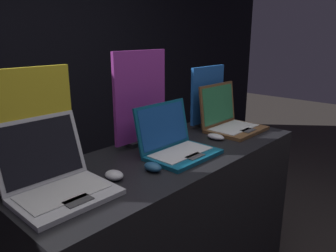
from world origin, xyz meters
TOP-DOWN VIEW (x-y plane):
  - wall_back at (0.00, 2.12)m, footprint 8.00×0.05m
  - display_counter at (0.00, 0.31)m, footprint 1.66×0.63m
  - laptop_front at (-0.63, 0.34)m, footprint 0.36×0.36m
  - mouse_front at (-0.39, 0.27)m, footprint 0.07×0.09m
  - promo_stand_front at (-0.63, 0.50)m, footprint 0.36×0.07m
  - laptop_middle at (0.01, 0.28)m, footprint 0.37×0.30m
  - mouse_middle at (-0.22, 0.21)m, footprint 0.06×0.09m
  - promo_stand_middle at (0.01, 0.54)m, footprint 0.37×0.07m
  - laptop_back at (0.60, 0.33)m, footprint 0.37×0.31m
  - mouse_back at (0.36, 0.27)m, footprint 0.06×0.11m
  - promo_stand_back at (0.60, 0.51)m, footprint 0.34×0.07m

SIDE VIEW (x-z plane):
  - display_counter at x=0.00m, z-range 0.00..0.99m
  - mouse_back at x=0.36m, z-range 0.99..1.02m
  - mouse_front at x=-0.39m, z-range 0.99..1.02m
  - mouse_middle at x=-0.22m, z-range 0.99..1.03m
  - laptop_middle at x=0.01m, z-range 0.92..1.18m
  - laptop_front at x=-0.63m, z-range 0.91..1.19m
  - laptop_back at x=0.60m, z-range 0.91..1.20m
  - promo_stand_back at x=0.60m, z-range 0.98..1.38m
  - promo_stand_front at x=-0.63m, z-range 0.98..1.46m
  - promo_stand_middle at x=0.01m, z-range 0.98..1.50m
  - wall_back at x=0.00m, z-range 0.00..2.80m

